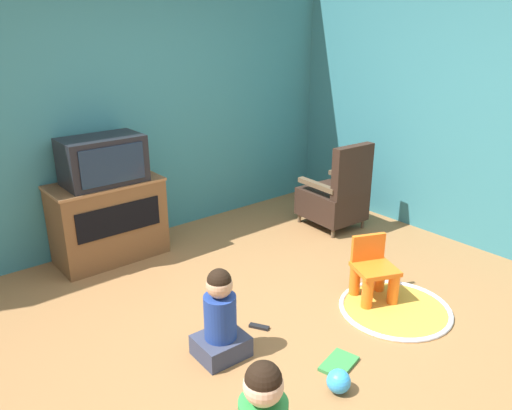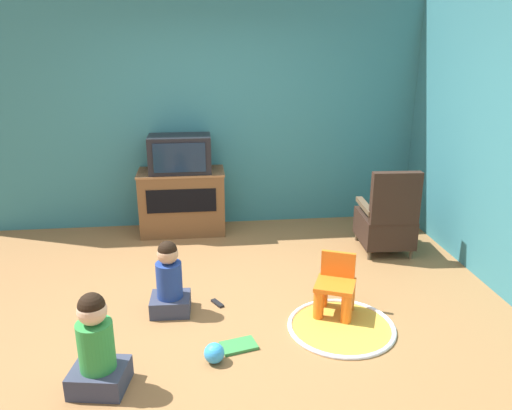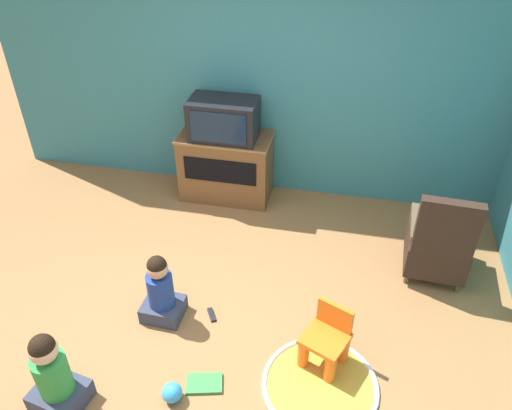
{
  "view_description": "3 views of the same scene",
  "coord_description": "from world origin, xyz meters",
  "px_view_note": "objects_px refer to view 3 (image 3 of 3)",
  "views": [
    {
      "loc": [
        -2.06,
        -2.27,
        2.13
      ],
      "look_at": [
        0.21,
        0.48,
        0.79
      ],
      "focal_mm": 35.0,
      "sensor_mm": 36.0,
      "label": 1
    },
    {
      "loc": [
        -0.17,
        -3.75,
        2.2
      ],
      "look_at": [
        0.33,
        0.64,
        0.72
      ],
      "focal_mm": 35.0,
      "sensor_mm": 36.0,
      "label": 2
    },
    {
      "loc": [
        0.9,
        -2.63,
        3.23
      ],
      "look_at": [
        0.21,
        0.63,
        0.83
      ],
      "focal_mm": 35.0,
      "sensor_mm": 36.0,
      "label": 3
    }
  ],
  "objects_px": {
    "child_watching_left": "(161,291)",
    "book": "(204,383)",
    "television": "(224,119)",
    "tv_cabinet": "(226,165)",
    "child_watching_center": "(53,376)",
    "toy_ball": "(172,393)",
    "remote_control": "(212,315)",
    "black_armchair": "(438,243)",
    "yellow_kid_chair": "(326,342)"
  },
  "relations": [
    {
      "from": "tv_cabinet",
      "to": "child_watching_left",
      "type": "distance_m",
      "value": 1.87
    },
    {
      "from": "tv_cabinet",
      "to": "television",
      "type": "height_order",
      "value": "television"
    },
    {
      "from": "television",
      "to": "remote_control",
      "type": "bearing_deg",
      "value": -79.38
    },
    {
      "from": "black_armchair",
      "to": "remote_control",
      "type": "bearing_deg",
      "value": 30.22
    },
    {
      "from": "television",
      "to": "child_watching_left",
      "type": "relative_size",
      "value": 1.09
    },
    {
      "from": "yellow_kid_chair",
      "to": "child_watching_left",
      "type": "distance_m",
      "value": 1.38
    },
    {
      "from": "black_armchair",
      "to": "yellow_kid_chair",
      "type": "relative_size",
      "value": 1.84
    },
    {
      "from": "tv_cabinet",
      "to": "book",
      "type": "bearing_deg",
      "value": -79.24
    },
    {
      "from": "tv_cabinet",
      "to": "remote_control",
      "type": "xyz_separation_m",
      "value": [
        0.33,
        -1.79,
        -0.38
      ]
    },
    {
      "from": "television",
      "to": "toy_ball",
      "type": "relative_size",
      "value": 4.74
    },
    {
      "from": "black_armchair",
      "to": "book",
      "type": "relative_size",
      "value": 3.17
    },
    {
      "from": "tv_cabinet",
      "to": "yellow_kid_chair",
      "type": "xyz_separation_m",
      "value": [
        1.3,
        -2.04,
        -0.17
      ]
    },
    {
      "from": "child_watching_center",
      "to": "book",
      "type": "distance_m",
      "value": 1.05
    },
    {
      "from": "child_watching_left",
      "to": "book",
      "type": "height_order",
      "value": "child_watching_left"
    },
    {
      "from": "tv_cabinet",
      "to": "book",
      "type": "distance_m",
      "value": 2.51
    },
    {
      "from": "yellow_kid_chair",
      "to": "book",
      "type": "relative_size",
      "value": 1.72
    },
    {
      "from": "tv_cabinet",
      "to": "television",
      "type": "xyz_separation_m",
      "value": [
        -0.0,
        -0.02,
        0.57
      ]
    },
    {
      "from": "child_watching_left",
      "to": "book",
      "type": "distance_m",
      "value": 0.83
    },
    {
      "from": "child_watching_left",
      "to": "child_watching_center",
      "type": "distance_m",
      "value": 1.02
    },
    {
      "from": "yellow_kid_chair",
      "to": "child_watching_left",
      "type": "bearing_deg",
      "value": -164.29
    },
    {
      "from": "television",
      "to": "book",
      "type": "bearing_deg",
      "value": -79.14
    },
    {
      "from": "yellow_kid_chair",
      "to": "book",
      "type": "height_order",
      "value": "yellow_kid_chair"
    },
    {
      "from": "yellow_kid_chair",
      "to": "toy_ball",
      "type": "relative_size",
      "value": 3.47
    },
    {
      "from": "child_watching_center",
      "to": "television",
      "type": "bearing_deg",
      "value": 89.98
    },
    {
      "from": "child_watching_left",
      "to": "toy_ball",
      "type": "height_order",
      "value": "child_watching_left"
    },
    {
      "from": "yellow_kid_chair",
      "to": "remote_control",
      "type": "bearing_deg",
      "value": -171.51
    },
    {
      "from": "black_armchair",
      "to": "child_watching_left",
      "type": "height_order",
      "value": "black_armchair"
    },
    {
      "from": "black_armchair",
      "to": "toy_ball",
      "type": "height_order",
      "value": "black_armchair"
    },
    {
      "from": "television",
      "to": "black_armchair",
      "type": "height_order",
      "value": "television"
    },
    {
      "from": "tv_cabinet",
      "to": "child_watching_left",
      "type": "relative_size",
      "value": 1.54
    },
    {
      "from": "toy_ball",
      "to": "remote_control",
      "type": "xyz_separation_m",
      "value": [
        0.05,
        0.81,
        -0.06
      ]
    },
    {
      "from": "yellow_kid_chair",
      "to": "remote_control",
      "type": "height_order",
      "value": "yellow_kid_chair"
    },
    {
      "from": "television",
      "to": "book",
      "type": "height_order",
      "value": "television"
    },
    {
      "from": "black_armchair",
      "to": "book",
      "type": "xyz_separation_m",
      "value": [
        -1.72,
        -1.6,
        -0.33
      ]
    },
    {
      "from": "tv_cabinet",
      "to": "toy_ball",
      "type": "xyz_separation_m",
      "value": [
        0.28,
        -2.6,
        -0.31
      ]
    },
    {
      "from": "remote_control",
      "to": "book",
      "type": "bearing_deg",
      "value": 161.54
    },
    {
      "from": "toy_ball",
      "to": "book",
      "type": "height_order",
      "value": "toy_ball"
    },
    {
      "from": "yellow_kid_chair",
      "to": "child_watching_center",
      "type": "height_order",
      "value": "child_watching_center"
    },
    {
      "from": "book",
      "to": "remote_control",
      "type": "relative_size",
      "value": 1.96
    },
    {
      "from": "child_watching_left",
      "to": "book",
      "type": "relative_size",
      "value": 2.16
    },
    {
      "from": "tv_cabinet",
      "to": "remote_control",
      "type": "height_order",
      "value": "tv_cabinet"
    },
    {
      "from": "child_watching_left",
      "to": "toy_ball",
      "type": "xyz_separation_m",
      "value": [
        0.34,
        -0.74,
        -0.2
      ]
    },
    {
      "from": "child_watching_center",
      "to": "toy_ball",
      "type": "bearing_deg",
      "value": 23.86
    },
    {
      "from": "child_watching_left",
      "to": "toy_ball",
      "type": "distance_m",
      "value": 0.84
    },
    {
      "from": "yellow_kid_chair",
      "to": "toy_ball",
      "type": "distance_m",
      "value": 1.18
    },
    {
      "from": "child_watching_center",
      "to": "black_armchair",
      "type": "bearing_deg",
      "value": 46.06
    },
    {
      "from": "child_watching_center",
      "to": "remote_control",
      "type": "relative_size",
      "value": 4.6
    },
    {
      "from": "tv_cabinet",
      "to": "television",
      "type": "bearing_deg",
      "value": -90.0
    },
    {
      "from": "yellow_kid_chair",
      "to": "remote_control",
      "type": "xyz_separation_m",
      "value": [
        -0.97,
        0.26,
        -0.2
      ]
    },
    {
      "from": "child_watching_left",
      "to": "book",
      "type": "bearing_deg",
      "value": -45.6
    }
  ]
}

